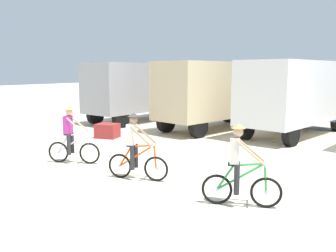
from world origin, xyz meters
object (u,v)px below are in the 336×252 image
Objects in this scene: cyclist_near_camera at (239,168)px; cyclist_orange_shirt at (71,137)px; box_truck_tan_camper at (213,92)px; supply_crate at (107,131)px; box_truck_avon_van at (294,94)px; box_truck_grey_hauler at (137,89)px; cyclist_cowboy_hat at (135,149)px.

cyclist_orange_shirt is at bearing 174.16° from cyclist_near_camera.
box_truck_tan_camper is 7.66× the size of supply_crate.
cyclist_near_camera is at bearing -29.61° from supply_crate.
box_truck_avon_van is at bearing 62.89° from cyclist_orange_shirt.
box_truck_grey_hauler is 9.80m from cyclist_orange_shirt.
cyclist_cowboy_hat is 1.00× the size of cyclist_near_camera.
box_truck_grey_hauler is at bearing 127.65° from cyclist_cowboy_hat.
box_truck_grey_hauler is 3.82× the size of cyclist_cowboy_hat.
cyclist_orange_shirt is 1.97× the size of supply_crate.
box_truck_avon_van is at bearing 5.81° from box_truck_tan_camper.
cyclist_cowboy_hat is (2.03, -8.82, -1.03)m from box_truck_tan_camper.
box_truck_grey_hauler is 11.50m from cyclist_cowboy_hat.
box_truck_avon_van is (3.82, 0.39, 0.00)m from box_truck_tan_camper.
cyclist_near_camera is (1.30, -9.53, -1.03)m from box_truck_avon_van.
cyclist_cowboy_hat is at bearing -100.97° from box_truck_avon_van.
cyclist_cowboy_hat is at bearing -77.04° from box_truck_tan_camper.
cyclist_near_camera is (10.09, -9.39, -1.03)m from box_truck_grey_hauler.
cyclist_cowboy_hat is (-1.79, -9.21, -1.03)m from box_truck_avon_van.
supply_crate is at bearing -143.10° from box_truck_avon_van.
cyclist_orange_shirt is (4.21, -8.79, -1.03)m from box_truck_grey_hauler.
cyclist_near_camera is 9.18m from supply_crate.
box_truck_avon_van is 9.44m from cyclist_cowboy_hat.
cyclist_cowboy_hat is 6.47m from supply_crate.
cyclist_orange_shirt is (-0.76, -8.54, -1.03)m from box_truck_tan_camper.
cyclist_near_camera is 1.97× the size of supply_crate.
supply_crate is at bearing 118.07° from cyclist_orange_shirt.
cyclist_cowboy_hat is at bearing -40.75° from supply_crate.
box_truck_avon_van is at bearing 79.03° from cyclist_cowboy_hat.
box_truck_tan_camper is 9.11m from cyclist_cowboy_hat.
supply_crate is at bearing -121.69° from box_truck_tan_camper.
box_truck_avon_van is 3.88× the size of cyclist_orange_shirt.
supply_crate is (-2.09, 3.93, -0.53)m from cyclist_orange_shirt.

